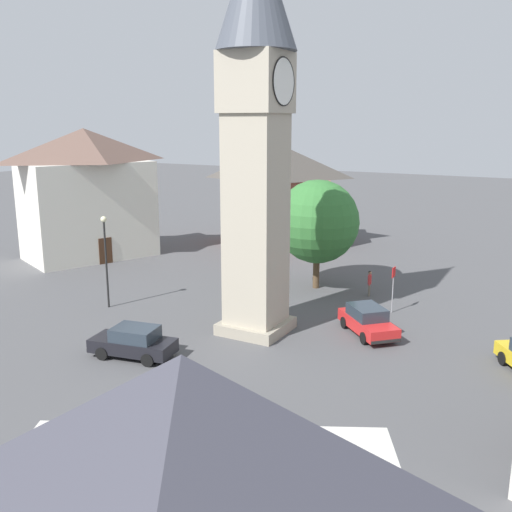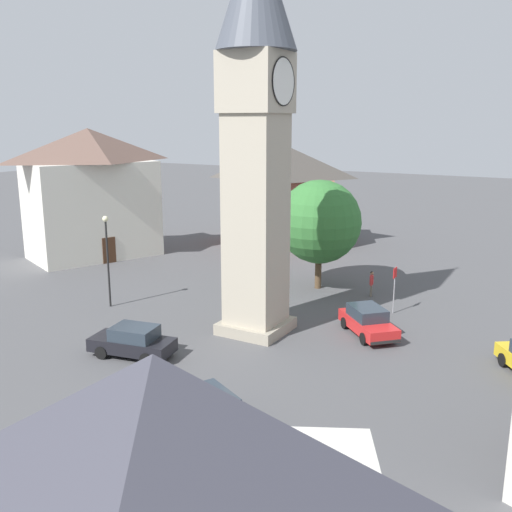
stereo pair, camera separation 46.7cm
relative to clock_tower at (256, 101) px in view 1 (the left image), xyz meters
name	(u,v)px [view 1 (the left image)]	position (x,y,z in m)	size (l,w,h in m)	color
ground_plane	(256,331)	(0.00, 0.00, -12.17)	(200.00, 200.00, 0.00)	#4C4C4F
clock_tower	(256,101)	(0.00, 0.00, 0.00)	(4.06, 4.06, 20.82)	gray
car_blue_kerb	(368,321)	(2.51, -5.47, -11.40)	(4.12, 4.10, 1.53)	red
car_silver_kerb	(133,342)	(-5.98, 3.48, -11.40)	(2.44, 4.37, 1.53)	black
car_white_side	(212,412)	(-9.88, -3.64, -11.40)	(3.38, 4.44, 1.53)	#2D5BB7
pedestrian	(370,281)	(9.31, -3.33, -11.16)	(0.55, 0.30, 1.69)	#706656
tree	(317,222)	(9.35, 0.48, -7.55)	(5.63, 5.63, 7.44)	brown
building_shop_left	(87,193)	(8.66, 20.78, -6.75)	(12.00, 9.78, 10.64)	silver
building_hall_far	(279,194)	(21.33, 9.47, -7.49)	(10.45, 11.79, 9.15)	#995142
lamp_post	(105,248)	(-0.79, 9.97, -8.44)	(0.36, 0.36, 5.67)	black
road_sign	(393,282)	(6.69, -5.60, -10.27)	(0.60, 0.07, 2.80)	gray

